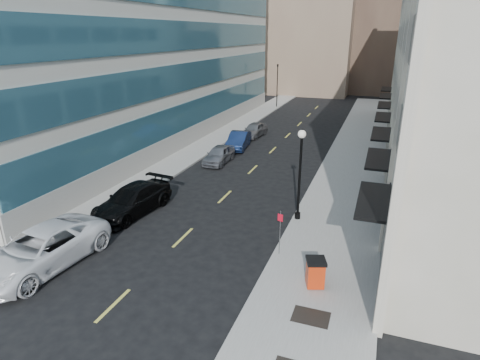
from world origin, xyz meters
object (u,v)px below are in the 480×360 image
Objects in this scene: car_grey_sedan at (254,130)px; car_black_pickup at (132,200)px; sign_post at (280,227)px; lamppost at (300,167)px; car_white_van at (41,249)px; car_blue_sedan at (239,140)px; trash_bin at (315,272)px; car_silver_sedan at (219,155)px; traffic_signal at (278,67)px; urn_planter at (378,201)px.

car_black_pickup is at bearing -88.66° from car_grey_sedan.
car_black_pickup is 9.78m from sign_post.
lamppost reaches higher than car_grey_sedan.
car_white_van is at bearing -87.66° from car_black_pickup.
car_blue_sedan is 0.87× the size of lamppost.
lamppost is at bearing 89.38° from trash_bin.
car_grey_sedan is 26.66m from trash_bin.
car_grey_sedan reaches higher than car_silver_sedan.
car_black_pickup is 1.08× the size of lamppost.
car_silver_sedan is at bearing -85.18° from traffic_signal.
trash_bin is 0.57× the size of sign_post.
lamppost is 2.35× the size of sign_post.
car_black_pickup reaches higher than trash_bin.
trash_bin reaches higher than urn_planter.
car_blue_sedan is 16.07m from lamppost.
car_white_van is 22.26m from car_blue_sedan.
car_white_van is at bearing -140.96° from urn_planter.
trash_bin is at bearing -103.65° from urn_planter.
urn_planter is (12.80, -15.32, -0.06)m from car_grey_sedan.
car_white_van is 11.11m from sign_post.
traffic_signal is at bearing 106.74° from lamppost.
urn_planter is (4.30, 7.10, -0.96)m from sign_post.
lamppost is at bearing 46.44° from car_white_van.
car_silver_sedan is at bearing -97.71° from car_blue_sedan.
car_black_pickup is 12.29m from trash_bin.
traffic_signal is 8.27× the size of urn_planter.
trash_bin is at bearing -69.44° from car_blue_sedan.
urn_planter is (2.22, 9.15, -0.18)m from trash_bin.
traffic_signal reaches higher than sign_post.
trash_bin is (11.64, -3.96, 0.01)m from car_black_pickup.
urn_planter is at bearing 44.42° from car_white_van.
sign_post is at bearing -64.94° from car_grey_sedan.
car_black_pickup is 14.80m from urn_planter.
car_silver_sedan is at bearing 106.41° from trash_bin.
car_blue_sedan reaches higher than urn_planter.
lamppost is 4.53m from sign_post.
traffic_signal is 27.83m from car_silver_sedan.
car_silver_sedan is 9.57m from car_grey_sedan.
car_grey_sedan is 1.88× the size of sign_post.
car_silver_sedan is 15.43m from sign_post.
traffic_signal is at bearing 94.12° from car_silver_sedan.
trash_bin is 0.24× the size of lamppost.
car_black_pickup is at bearing 142.25° from trash_bin.
car_black_pickup is at bearing -177.22° from sign_post.
car_blue_sedan is at bearing 129.83° from sign_post.
car_blue_sedan is at bearing -85.70° from car_grey_sedan.
lamppost reaches higher than car_blue_sedan.
car_silver_sedan is at bearing 134.57° from lamppost.
car_black_pickup reaches higher than car_grey_sedan.
car_white_van reaches higher than trash_bin.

